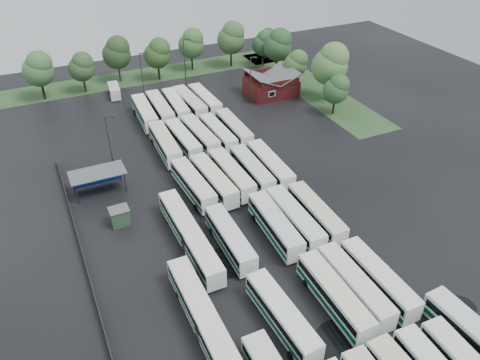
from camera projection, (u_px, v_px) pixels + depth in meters
name	position (u px, v px, depth m)	size (l,w,h in m)	color
ground	(265.00, 245.00, 62.01)	(160.00, 160.00, 0.00)	black
brick_building	(271.00, 86.00, 101.40)	(10.07, 8.60, 5.39)	maroon
wash_shed	(97.00, 174.00, 70.71)	(8.20, 4.20, 3.58)	#2D2D30
utility_hut	(120.00, 216.00, 64.96)	(2.70, 2.20, 2.62)	#274729
grass_strip_north	(145.00, 76.00, 111.15)	(80.00, 10.00, 0.01)	#264420
grass_strip_east	(309.00, 86.00, 106.00)	(10.00, 50.00, 0.01)	#264420
west_fence	(83.00, 254.00, 59.81)	(0.10, 50.00, 1.20)	#2D2D30
bus_r1c0	(282.00, 316.00, 50.09)	(3.00, 11.96, 3.30)	silver
bus_r1c2	(334.00, 295.00, 52.41)	(2.83, 12.22, 3.39)	silver
bus_r1c3	(354.00, 285.00, 53.61)	(2.77, 12.19, 3.38)	silver
bus_r1c4	(378.00, 278.00, 54.56)	(2.61, 11.98, 3.33)	silver
bus_r2c0	(230.00, 238.00, 60.42)	(2.68, 11.82, 3.28)	silver
bus_r2c2	(275.00, 225.00, 62.53)	(3.18, 12.36, 3.41)	silver
bus_r2c3	(294.00, 219.00, 63.57)	(2.86, 12.52, 3.47)	silver
bus_r2c4	(316.00, 213.00, 64.66)	(2.94, 12.15, 3.36)	silver
bus_r3c0	(193.00, 184.00, 70.50)	(3.14, 12.17, 3.36)	silver
bus_r3c1	(213.00, 180.00, 71.29)	(3.21, 12.48, 3.44)	silver
bus_r3c2	(231.00, 174.00, 72.70)	(2.81, 12.31, 3.42)	silver
bus_r3c3	(252.00, 170.00, 73.83)	(2.75, 12.02, 3.33)	silver
bus_r3c4	(270.00, 165.00, 74.79)	(2.98, 12.51, 3.47)	silver
bus_r4c0	(165.00, 144.00, 80.56)	(3.02, 12.50, 3.46)	silver
bus_r4c1	(183.00, 140.00, 81.91)	(2.93, 11.95, 3.30)	silver
bus_r4c2	(200.00, 135.00, 83.09)	(3.18, 12.32, 3.40)	silver
bus_r4c3	(218.00, 133.00, 83.80)	(2.76, 11.83, 3.28)	silver
bus_r4c4	(234.00, 129.00, 85.31)	(2.64, 11.91, 3.31)	silver
bus_r5c0	(145.00, 113.00, 90.53)	(3.21, 12.41, 3.42)	silver
bus_r5c1	(160.00, 109.00, 92.07)	(2.98, 12.44, 3.44)	silver
bus_r5c2	(176.00, 106.00, 93.29)	(3.15, 12.18, 3.36)	silver
bus_r5c3	(190.00, 103.00, 94.27)	(3.17, 12.49, 3.45)	silver
bus_r5c4	(205.00, 100.00, 95.40)	(2.85, 12.11, 3.36)	silver
artic_bus_west_b	(190.00, 236.00, 60.78)	(2.70, 18.00, 3.34)	silver
artic_bus_west_c	(205.00, 320.00, 49.56)	(2.52, 17.67, 3.28)	silver
minibus	(114.00, 91.00, 100.59)	(2.69, 5.89, 2.49)	silver
tree_north_0	(39.00, 69.00, 96.52)	(6.38, 6.38, 10.57)	black
tree_north_1	(82.00, 66.00, 100.17)	(5.47, 5.47, 9.07)	black
tree_north_2	(117.00, 52.00, 104.83)	(6.37, 6.37, 10.55)	#3C2B16
tree_north_3	(158.00, 53.00, 105.76)	(5.95, 5.95, 9.85)	black
tree_north_4	(192.00, 43.00, 110.94)	(6.13, 6.13, 10.16)	black
tree_north_5	(232.00, 37.00, 112.48)	(6.71, 6.71, 11.11)	black
tree_north_6	(267.00, 39.00, 117.88)	(4.82, 4.82, 7.98)	black
tree_east_0	(337.00, 89.00, 91.45)	(5.03, 5.03, 8.33)	black
tree_east_1	(331.00, 63.00, 95.61)	(7.49, 7.49, 12.41)	#3B2A1F
tree_east_2	(296.00, 63.00, 102.65)	(5.19, 5.16, 8.55)	black
tree_east_3	(278.00, 44.00, 108.79)	(6.54, 6.54, 10.83)	black
tree_east_4	(264.00, 43.00, 113.58)	(5.40, 5.40, 8.94)	#362415
lamp_post_ne	(251.00, 77.00, 95.46)	(1.52, 0.30, 9.90)	#2D2D30
lamp_post_nw	(110.00, 143.00, 71.98)	(1.66, 0.32, 10.81)	#2D2D30
lamp_post_back_w	(142.00, 71.00, 99.57)	(1.41, 0.27, 9.13)	#2D2D30
lamp_post_back_e	(185.00, 60.00, 101.93)	(1.69, 0.33, 10.98)	#2D2D30
puddle_0	(344.00, 343.00, 49.32)	(6.48, 6.48, 0.01)	black
puddle_2	(231.00, 261.00, 59.54)	(6.07, 6.07, 0.01)	black
puddle_3	(310.00, 257.00, 60.07)	(3.03, 3.03, 0.01)	black
puddle_4	(462.00, 306.00, 53.43)	(3.34, 3.34, 0.01)	black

